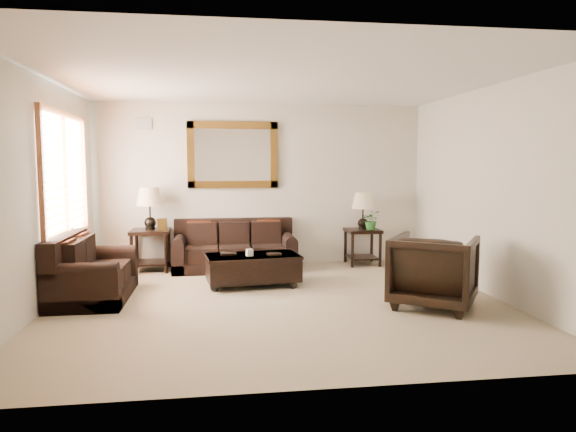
{
  "coord_description": "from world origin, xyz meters",
  "views": [
    {
      "loc": [
        -0.74,
        -6.16,
        1.7
      ],
      "look_at": [
        0.2,
        0.6,
        1.01
      ],
      "focal_mm": 32.0,
      "sensor_mm": 36.0,
      "label": 1
    }
  ],
  "objects": [
    {
      "name": "room",
      "position": [
        0.0,
        0.0,
        1.35
      ],
      "size": [
        5.51,
        5.01,
        2.71
      ],
      "color": "gray",
      "rests_on": "ground"
    },
    {
      "name": "window",
      "position": [
        -2.7,
        0.9,
        1.55
      ],
      "size": [
        0.07,
        1.96,
        1.66
      ],
      "color": "white",
      "rests_on": "room"
    },
    {
      "name": "mirror",
      "position": [
        -0.47,
        2.47,
        1.85
      ],
      "size": [
        1.5,
        0.06,
        1.1
      ],
      "color": "#44310D",
      "rests_on": "room"
    },
    {
      "name": "air_vent",
      "position": [
        -1.9,
        2.48,
        2.35
      ],
      "size": [
        0.25,
        0.02,
        0.18
      ],
      "primitive_type": "cube",
      "color": "#999999",
      "rests_on": "room"
    },
    {
      "name": "sofa",
      "position": [
        -0.47,
        2.11,
        0.29
      ],
      "size": [
        1.95,
        0.84,
        0.8
      ],
      "color": "black",
      "rests_on": "room"
    },
    {
      "name": "loveseat",
      "position": [
        -2.35,
        0.48,
        0.3
      ],
      "size": [
        0.86,
        1.46,
        0.82
      ],
      "rotation": [
        0.0,
        0.0,
        1.57
      ],
      "color": "black",
      "rests_on": "room"
    },
    {
      "name": "end_table_left",
      "position": [
        -1.8,
        2.16,
        0.87
      ],
      "size": [
        0.61,
        0.61,
        1.33
      ],
      "color": "black",
      "rests_on": "room"
    },
    {
      "name": "end_table_right",
      "position": [
        1.69,
        2.18,
        0.79
      ],
      "size": [
        0.55,
        0.55,
        1.22
      ],
      "color": "black",
      "rests_on": "room"
    },
    {
      "name": "coffee_table",
      "position": [
        -0.26,
        0.91,
        0.27
      ],
      "size": [
        1.36,
        0.84,
        0.55
      ],
      "rotation": [
        0.0,
        0.0,
        0.12
      ],
      "color": "black",
      "rests_on": "room"
    },
    {
      "name": "armchair",
      "position": [
        1.8,
        -0.46,
        0.48
      ],
      "size": [
        1.25,
        1.24,
        0.95
      ],
      "primitive_type": "imported",
      "rotation": [
        0.0,
        0.0,
        2.54
      ],
      "color": "black",
      "rests_on": "floor"
    },
    {
      "name": "potted_plant",
      "position": [
        1.81,
        2.08,
        0.73
      ],
      "size": [
        0.37,
        0.39,
        0.26
      ],
      "primitive_type": "imported",
      "rotation": [
        0.0,
        0.0,
        -0.25
      ],
      "color": "#22591E",
      "rests_on": "end_table_right"
    }
  ]
}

